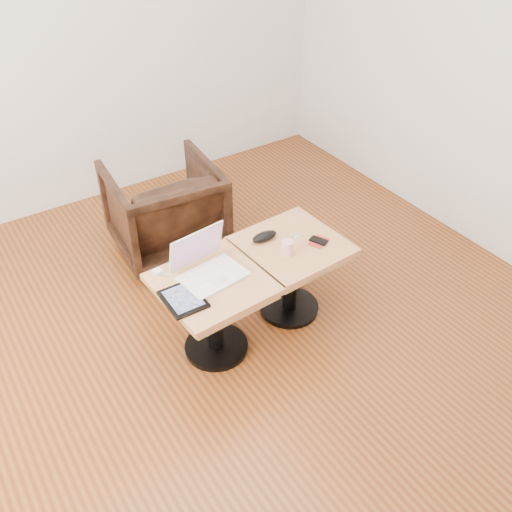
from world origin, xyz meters
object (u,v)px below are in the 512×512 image
striped_cup (287,248)px  side_table_left (214,299)px  armchair (165,209)px  laptop (208,267)px  side_table_right (291,261)px

striped_cup → side_table_left: bearing=176.7°
striped_cup → armchair: size_ratio=0.12×
laptop → side_table_right: bearing=-9.6°
side_table_right → armchair: armchair is taller
laptop → armchair: (0.20, 0.97, -0.23)m
side_table_right → armchair: 1.06m
side_table_left → armchair: armchair is taller
side_table_left → side_table_right: bearing=0.5°
side_table_left → laptop: laptop is taller
side_table_right → laptop: (-0.54, 0.02, 0.18)m
side_table_right → laptop: size_ratio=1.62×
side_table_left → side_table_right: 0.55m
striped_cup → side_table_right: bearing=38.5°
side_table_right → striped_cup: size_ratio=6.81×
side_table_left → armchair: 1.06m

